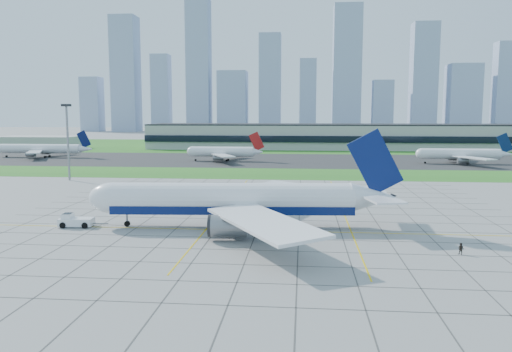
% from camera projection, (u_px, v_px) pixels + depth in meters
% --- Properties ---
extents(ground, '(1400.00, 1400.00, 0.00)m').
position_uv_depth(ground, '(258.00, 228.00, 98.15)').
color(ground, '#999994').
rests_on(ground, ground).
extents(grass_median, '(700.00, 35.00, 0.04)m').
position_uv_depth(grass_median, '(279.00, 174.00, 187.06)').
color(grass_median, '#25651D').
rests_on(grass_median, ground).
extents(asphalt_taxiway, '(700.00, 75.00, 0.04)m').
position_uv_depth(asphalt_taxiway, '(285.00, 160.00, 241.39)').
color(asphalt_taxiway, '#383838').
rests_on(asphalt_taxiway, ground).
extents(grass_far, '(700.00, 145.00, 0.04)m').
position_uv_depth(grass_far, '(290.00, 146.00, 350.06)').
color(grass_far, '#25651D').
rests_on(grass_far, ground).
extents(apron_markings, '(120.00, 130.00, 0.03)m').
position_uv_depth(apron_markings, '(265.00, 217.00, 109.07)').
color(apron_markings, '#474744').
rests_on(apron_markings, ground).
extents(terminal, '(260.00, 43.00, 15.80)m').
position_uv_depth(terminal, '(352.00, 136.00, 320.54)').
color(terminal, '#B7B7B2').
rests_on(terminal, ground).
extents(service_block, '(50.00, 25.00, 8.00)m').
position_uv_depth(service_block, '(39.00, 142.00, 319.96)').
color(service_block, '#B7B7B2').
rests_on(service_block, ground).
extents(light_mast, '(2.50, 2.50, 25.60)m').
position_uv_depth(light_mast, '(67.00, 132.00, 166.85)').
color(light_mast, gray).
rests_on(light_mast, ground).
extents(city_skyline, '(523.00, 32.40, 160.00)m').
position_uv_depth(city_skyline, '(289.00, 83.00, 605.30)').
color(city_skyline, '#97A8C6').
rests_on(city_skyline, ground).
extents(airliner, '(62.23, 62.89, 19.58)m').
position_uv_depth(airliner, '(235.00, 200.00, 98.55)').
color(airliner, white).
rests_on(airliner, ground).
extents(pushback_tug, '(9.73, 3.78, 2.68)m').
position_uv_depth(pushback_tug, '(75.00, 221.00, 99.35)').
color(pushback_tug, white).
rests_on(pushback_tug, ground).
extents(crew_near, '(0.46, 0.65, 1.68)m').
position_uv_depth(crew_near, '(83.00, 224.00, 98.11)').
color(crew_near, black).
rests_on(crew_near, ground).
extents(crew_far, '(1.17, 1.14, 1.90)m').
position_uv_depth(crew_far, '(461.00, 249.00, 79.61)').
color(crew_far, black).
rests_on(crew_far, ground).
extents(distant_jet_0, '(48.11, 42.66, 14.08)m').
position_uv_depth(distant_jet_0, '(42.00, 149.00, 256.24)').
color(distant_jet_0, white).
rests_on(distant_jet_0, ground).
extents(distant_jet_1, '(34.64, 42.66, 14.08)m').
position_uv_depth(distant_jet_1, '(224.00, 152.00, 235.87)').
color(distant_jet_1, white).
rests_on(distant_jet_1, ground).
extents(distant_jet_2, '(39.71, 42.66, 14.08)m').
position_uv_depth(distant_jet_2, '(461.00, 154.00, 223.03)').
color(distant_jet_2, white).
rests_on(distant_jet_2, ground).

